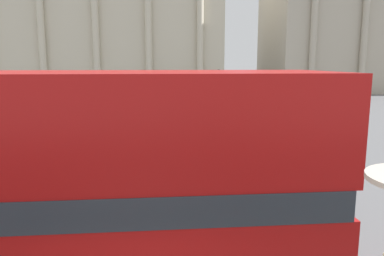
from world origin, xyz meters
name	(u,v)px	position (x,y,z in m)	size (l,w,h in m)	color
double_decker_bus	(14,195)	(-2.00, 3.65, 2.42)	(10.06, 2.69, 4.34)	black
plaza_building_left	(102,23)	(-7.59, 55.54, 10.16)	(34.83, 13.94, 20.32)	beige
plaza_building_right	(382,28)	(35.77, 55.52, 9.85)	(36.60, 15.91, 19.69)	#B2A893
traffic_light_near	(270,109)	(4.60, 11.86, 2.69)	(0.42, 0.24, 4.15)	black
traffic_light_mid	(220,93)	(4.04, 20.26, 2.65)	(0.42, 0.24, 4.07)	black
car_black	(141,107)	(-1.15, 29.88, 0.70)	(4.20, 1.93, 1.35)	black
pedestrian_yellow	(190,120)	(2.24, 20.29, 1.00)	(0.32, 0.32, 1.73)	#282B33
pedestrian_red	(144,101)	(-1.03, 33.15, 0.93)	(0.32, 0.32, 1.63)	#282B33
pedestrian_white	(143,127)	(-0.57, 18.74, 0.91)	(0.32, 0.32, 1.59)	#282B33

